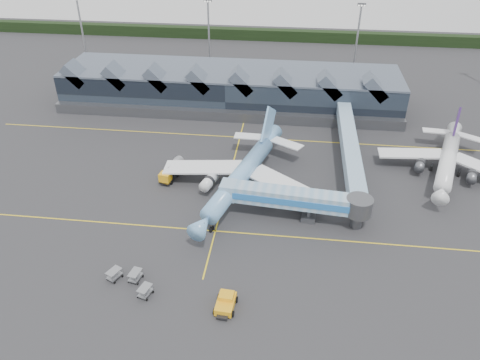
# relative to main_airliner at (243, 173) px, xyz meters

# --- Properties ---
(ground) EXTENTS (260.00, 260.00, 0.00)m
(ground) POSITION_rel_main_airliner_xyz_m (-3.28, -5.83, -3.70)
(ground) COLOR #2B2B2D
(ground) RESTS_ON ground
(taxi_stripes) EXTENTS (120.00, 60.00, 0.01)m
(taxi_stripes) POSITION_rel_main_airliner_xyz_m (-3.28, 4.17, -3.70)
(taxi_stripes) COLOR yellow
(taxi_stripes) RESTS_ON ground
(tree_line_far) EXTENTS (260.00, 4.00, 4.00)m
(tree_line_far) POSITION_rel_main_airliner_xyz_m (-3.28, 104.17, -1.70)
(tree_line_far) COLOR black
(tree_line_far) RESTS_ON ground
(terminal) EXTENTS (90.00, 22.25, 12.52)m
(terminal) POSITION_rel_main_airliner_xyz_m (-8.34, 41.52, 1.18)
(terminal) COLOR black
(terminal) RESTS_ON ground
(light_masts) EXTENTS (132.40, 42.56, 22.45)m
(light_masts) POSITION_rel_main_airliner_xyz_m (17.72, 56.97, 8.79)
(light_masts) COLOR gray
(light_masts) RESTS_ON ground
(main_airliner) EXTENTS (32.81, 38.53, 12.59)m
(main_airliner) POSITION_rel_main_airliner_xyz_m (0.00, 0.00, 0.00)
(main_airliner) COLOR #649DCC
(main_airliner) RESTS_ON ground
(regional_jet) EXTENTS (27.43, 30.72, 10.80)m
(regional_jet) POSITION_rel_main_airliner_xyz_m (41.72, 11.34, -0.27)
(regional_jet) COLOR white
(regional_jet) RESTS_ON ground
(jet_bridge) EXTENTS (27.10, 6.35, 6.20)m
(jet_bridge) POSITION_rel_main_airliner_xyz_m (11.84, -8.68, 0.60)
(jet_bridge) COLOR #78A6C9
(jet_bridge) RESTS_ON ground
(fuel_truck) EXTENTS (3.71, 8.78, 2.92)m
(fuel_truck) POSITION_rel_main_airliner_xyz_m (-15.14, 3.14, -2.06)
(fuel_truck) COLOR black
(fuel_truck) RESTS_ON ground
(pushback_tug) EXTENTS (3.22, 4.82, 2.06)m
(pushback_tug) POSITION_rel_main_airliner_xyz_m (1.10, -30.92, -2.78)
(pushback_tug) COLOR #F1A716
(pushback_tug) RESTS_ON ground
(baggage_carts) EXTENTS (8.03, 5.54, 1.62)m
(baggage_carts) POSITION_rel_main_airliner_xyz_m (-13.83, -28.13, -2.79)
(baggage_carts) COLOR gray
(baggage_carts) RESTS_ON ground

